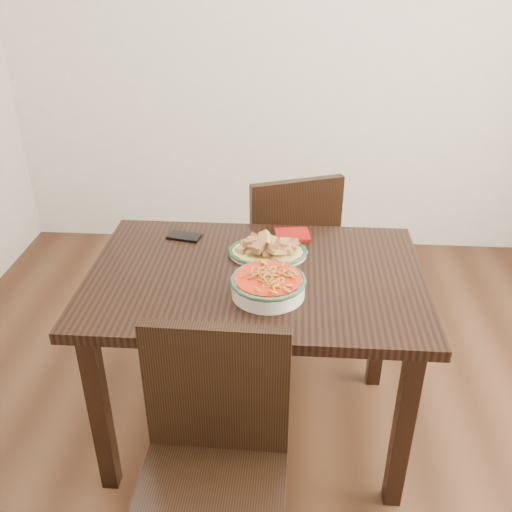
# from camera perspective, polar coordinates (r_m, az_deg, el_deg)

# --- Properties ---
(floor) EXTENTS (3.50, 3.50, 0.00)m
(floor) POSITION_cam_1_polar(r_m,az_deg,el_deg) (2.46, 2.99, -17.74)
(floor) COLOR #341D10
(floor) RESTS_ON ground
(wall_back) EXTENTS (3.50, 0.10, 2.60)m
(wall_back) POSITION_cam_1_polar(r_m,az_deg,el_deg) (3.46, 4.39, 21.02)
(wall_back) COLOR silver
(wall_back) RESTS_ON ground
(dining_table) EXTENTS (1.20, 0.80, 0.75)m
(dining_table) POSITION_cam_1_polar(r_m,az_deg,el_deg) (2.08, -0.04, -4.09)
(dining_table) COLOR black
(dining_table) RESTS_ON ground
(chair_far) EXTENTS (0.54, 0.54, 0.89)m
(chair_far) POSITION_cam_1_polar(r_m,az_deg,el_deg) (2.71, 3.12, 0.70)
(chair_far) COLOR black
(chair_far) RESTS_ON ground
(chair_near) EXTENTS (0.43, 0.43, 0.89)m
(chair_near) POSITION_cam_1_polar(r_m,az_deg,el_deg) (1.72, -4.34, -19.69)
(chair_near) COLOR black
(chair_near) RESTS_ON ground
(fish_plate) EXTENTS (0.29, 0.23, 0.11)m
(fish_plate) POSITION_cam_1_polar(r_m,az_deg,el_deg) (2.12, 1.20, 1.17)
(fish_plate) COLOR beige
(fish_plate) RESTS_ON dining_table
(noodle_bowl) EXTENTS (0.25, 0.25, 0.08)m
(noodle_bowl) POSITION_cam_1_polar(r_m,az_deg,el_deg) (1.89, 1.23, -2.74)
(noodle_bowl) COLOR beige
(noodle_bowl) RESTS_ON dining_table
(smartphone) EXTENTS (0.14, 0.09, 0.01)m
(smartphone) POSITION_cam_1_polar(r_m,az_deg,el_deg) (2.28, -7.18, 1.95)
(smartphone) COLOR black
(smartphone) RESTS_ON dining_table
(napkin) EXTENTS (0.15, 0.13, 0.01)m
(napkin) POSITION_cam_1_polar(r_m,az_deg,el_deg) (2.28, 3.67, 2.15)
(napkin) COLOR maroon
(napkin) RESTS_ON dining_table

